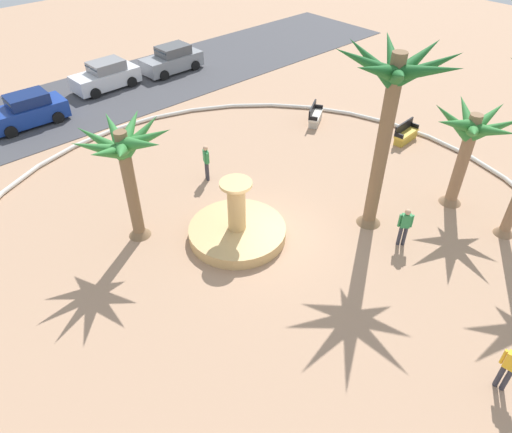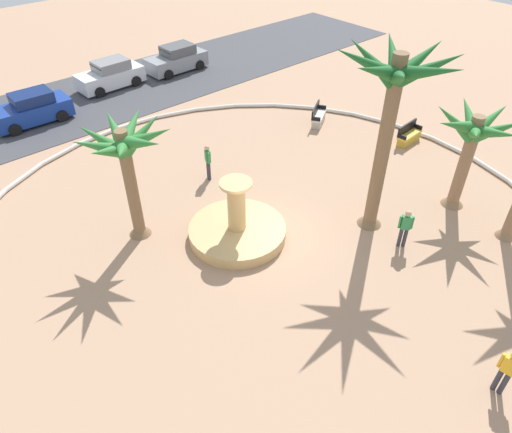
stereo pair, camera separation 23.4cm
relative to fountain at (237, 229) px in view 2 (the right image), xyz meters
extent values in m
plane|color=tan|center=(0.72, -0.72, -0.34)|extent=(80.00, 80.00, 0.00)
torus|color=silver|center=(0.72, -0.72, -0.24)|extent=(23.28, 23.28, 0.20)
cube|color=#424247|center=(0.72, 15.32, -0.33)|extent=(48.00, 8.00, 0.03)
cylinder|color=tan|center=(0.00, 0.00, -0.12)|extent=(3.71, 3.71, 0.45)
cylinder|color=#236093|center=(0.00, 0.00, -0.15)|extent=(3.26, 3.26, 0.34)
cylinder|color=tan|center=(0.00, 0.00, 1.07)|extent=(0.67, 0.67, 1.93)
cylinder|color=#E0B370|center=(0.00, 0.00, 2.10)|extent=(1.19, 1.19, 0.12)
cylinder|color=brown|center=(-2.72, 2.60, 1.88)|extent=(0.45, 0.45, 4.44)
cone|color=brown|center=(-2.72, 2.60, -0.09)|extent=(0.85, 0.85, 0.50)
cone|color=#337F38|center=(-1.95, 2.68, 3.69)|extent=(1.85, 0.74, 1.30)
cone|color=#337F38|center=(-2.07, 3.11, 3.81)|extent=(1.79, 1.57, 1.10)
cone|color=#337F38|center=(-2.55, 3.39, 3.77)|extent=(0.92, 1.90, 1.17)
cone|color=#337F38|center=(-3.17, 3.21, 3.67)|extent=(1.51, 1.78, 1.33)
cone|color=#337F38|center=(-3.48, 2.77, 3.71)|extent=(1.89, 0.95, 1.28)
cone|color=#337F38|center=(-3.42, 2.24, 3.73)|extent=(1.87, 1.32, 1.25)
cone|color=#337F38|center=(-3.12, 1.89, 3.80)|extent=(1.39, 1.87, 1.12)
cone|color=#337F38|center=(-2.47, 1.79, 3.87)|extent=(1.07, 1.91, 0.99)
cone|color=#337F38|center=(-2.06, 2.11, 3.81)|extent=(1.80, 1.54, 1.09)
cylinder|color=brown|center=(4.42, -2.85, 3.05)|extent=(0.50, 0.50, 6.79)
cone|color=brown|center=(4.42, -2.85, -0.09)|extent=(0.96, 0.96, 0.50)
cone|color=#1E6028|center=(5.41, -2.94, 6.06)|extent=(2.24, 0.77, 1.31)
cone|color=#1E6028|center=(5.10, -2.11, 6.08)|extent=(1.91, 2.00, 1.28)
cone|color=#1E6028|center=(4.34, -1.91, 5.94)|extent=(0.73, 2.19, 1.52)
cone|color=#1E6028|center=(3.79, -2.07, 6.06)|extent=(1.82, 2.07, 1.30)
cone|color=#1E6028|center=(3.40, -2.81, 6.11)|extent=(2.23, 0.65, 1.22)
cone|color=#1E6028|center=(3.62, -3.45, 6.06)|extent=(2.10, 1.77, 1.31)
cone|color=#1E6028|center=(4.51, -3.86, 6.11)|extent=(0.76, 2.25, 1.21)
cone|color=#1E6028|center=(5.12, -3.52, 6.00)|extent=(1.96, 1.92, 1.41)
cone|color=#8E6B4C|center=(7.72, -6.78, -0.09)|extent=(0.75, 0.75, 0.50)
cylinder|color=#8E6B4C|center=(8.06, -4.32, 1.67)|extent=(0.48, 0.48, 4.02)
cone|color=#8E6B4C|center=(8.06, -4.32, -0.09)|extent=(0.92, 0.92, 0.50)
cone|color=#337F38|center=(8.89, -4.43, 3.35)|extent=(1.93, 0.80, 1.17)
cone|color=#337F38|center=(8.60, -3.70, 3.33)|extent=(1.64, 1.78, 1.21)
cone|color=#337F38|center=(7.88, -3.58, 3.21)|extent=(0.98, 1.90, 1.41)
cone|color=#337F38|center=(7.27, -3.98, 3.43)|extent=(1.94, 1.25, 1.02)
cone|color=#337F38|center=(7.30, -4.67, 3.36)|extent=(1.93, 1.29, 1.15)
cone|color=#337F38|center=(7.86, -5.14, 3.37)|extent=(0.99, 1.95, 1.13)
cone|color=#337F38|center=(8.50, -4.98, 3.26)|extent=(1.49, 1.84, 1.33)
cube|color=gold|center=(11.12, -0.06, 0.11)|extent=(1.63, 0.60, 0.12)
cube|color=black|center=(11.10, 0.15, 0.41)|extent=(1.60, 0.18, 0.50)
cube|color=gold|center=(11.12, -0.06, -0.15)|extent=(1.50, 0.55, 0.39)
cube|color=black|center=(11.87, -0.01, 0.25)|extent=(0.11, 0.45, 0.24)
cube|color=black|center=(10.37, -0.11, 0.25)|extent=(0.11, 0.45, 0.24)
cube|color=beige|center=(9.27, 4.37, 0.11)|extent=(1.63, 1.25, 0.12)
cube|color=black|center=(9.16, 4.55, 0.41)|extent=(1.42, 0.89, 0.50)
cube|color=#B6ADA0|center=(9.27, 4.37, -0.15)|extent=(1.50, 1.15, 0.39)
cube|color=black|center=(9.91, 4.75, 0.25)|extent=(0.30, 0.43, 0.24)
cube|color=black|center=(8.62, 3.99, 0.25)|extent=(0.30, 0.43, 0.24)
cylinder|color=#33333D|center=(1.21, -9.83, 0.11)|extent=(0.14, 0.14, 0.90)
cylinder|color=#33333D|center=(1.19, -9.65, 0.11)|extent=(0.14, 0.14, 0.90)
cube|color=yellow|center=(1.20, -9.74, 0.84)|extent=(0.24, 0.36, 0.56)
cylinder|color=yellow|center=(1.18, -9.52, 0.84)|extent=(0.09, 0.09, 0.53)
cylinder|color=#33333D|center=(4.32, -4.52, 0.08)|extent=(0.14, 0.14, 0.84)
cylinder|color=#33333D|center=(4.19, -4.39, 0.08)|extent=(0.14, 0.14, 0.84)
cube|color=#338C4C|center=(4.25, -4.45, 0.78)|extent=(0.38, 0.38, 0.56)
sphere|color=tan|center=(4.25, -4.45, 1.18)|extent=(0.22, 0.22, 0.22)
cylinder|color=#338C4C|center=(4.41, -4.61, 0.78)|extent=(0.09, 0.09, 0.53)
cylinder|color=#338C4C|center=(4.10, -4.30, 0.78)|extent=(0.09, 0.09, 0.53)
cylinder|color=#33333D|center=(1.62, 4.02, 0.11)|extent=(0.14, 0.14, 0.90)
cylinder|color=#33333D|center=(1.56, 3.85, 0.11)|extent=(0.14, 0.14, 0.90)
cube|color=#338C4C|center=(1.59, 3.93, 0.84)|extent=(0.31, 0.39, 0.56)
sphere|color=tan|center=(1.59, 3.93, 1.24)|extent=(0.22, 0.22, 0.22)
cylinder|color=#338C4C|center=(1.67, 4.14, 0.84)|extent=(0.09, 0.09, 0.53)
cylinder|color=#338C4C|center=(1.51, 3.73, 0.84)|extent=(0.09, 0.09, 0.53)
cube|color=navy|center=(-2.23, 14.54, 0.29)|extent=(4.04, 1.79, 0.90)
cube|color=navy|center=(-2.03, 14.54, 1.02)|extent=(2.03, 1.49, 0.60)
cube|color=#333D47|center=(-2.93, 14.56, 0.94)|extent=(0.32, 1.37, 0.51)
cylinder|color=black|center=(-3.49, 13.72, -0.02)|extent=(0.65, 0.24, 0.64)
cylinder|color=black|center=(-3.45, 15.42, -0.02)|extent=(0.65, 0.24, 0.64)
cylinder|color=black|center=(-1.01, 13.66, -0.02)|extent=(0.65, 0.24, 0.64)
cylinder|color=black|center=(-0.97, 15.36, -0.02)|extent=(0.65, 0.24, 0.64)
cube|color=silver|center=(3.18, 16.08, 0.29)|extent=(4.05, 1.81, 0.90)
cube|color=gray|center=(3.38, 16.08, 1.02)|extent=(2.04, 1.50, 0.60)
cube|color=#333D47|center=(2.48, 16.06, 0.94)|extent=(0.33, 1.37, 0.51)
cylinder|color=black|center=(1.96, 15.19, -0.02)|extent=(0.65, 0.24, 0.64)
cylinder|color=black|center=(1.91, 16.89, -0.02)|extent=(0.65, 0.24, 0.64)
cylinder|color=black|center=(4.44, 15.26, -0.02)|extent=(0.65, 0.24, 0.64)
cylinder|color=black|center=(4.39, 16.96, -0.02)|extent=(0.65, 0.24, 0.64)
cube|color=gray|center=(7.75, 15.70, 0.29)|extent=(4.04, 1.78, 0.90)
cube|color=#545558|center=(7.95, 15.71, 1.02)|extent=(2.03, 1.49, 0.60)
cube|color=#333D47|center=(7.05, 15.69, 0.94)|extent=(0.32, 1.37, 0.51)
cylinder|color=black|center=(6.53, 14.83, -0.02)|extent=(0.64, 0.23, 0.64)
cylinder|color=black|center=(6.49, 16.52, -0.02)|extent=(0.64, 0.23, 0.64)
cylinder|color=black|center=(9.01, 14.88, -0.02)|extent=(0.64, 0.23, 0.64)
cylinder|color=black|center=(8.97, 16.58, -0.02)|extent=(0.64, 0.23, 0.64)
camera|label=1|loc=(-8.75, -10.69, 11.49)|focal=33.19mm
camera|label=2|loc=(-8.57, -10.85, 11.49)|focal=33.19mm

